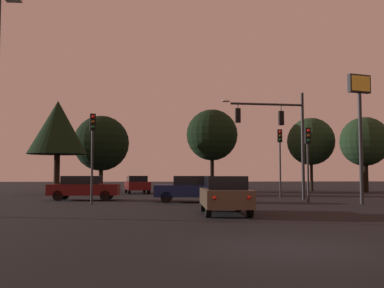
{
  "coord_description": "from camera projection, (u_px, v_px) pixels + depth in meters",
  "views": [
    {
      "loc": [
        -2.98,
        -9.8,
        1.54
      ],
      "look_at": [
        -0.17,
        22.27,
        3.74
      ],
      "focal_mm": 43.38,
      "sensor_mm": 36.0,
      "label": 1
    }
  ],
  "objects": [
    {
      "name": "ground_plane",
      "position": [
        192.0,
        196.0,
        34.25
      ],
      "size": [
        168.0,
        168.0,
        0.0
      ],
      "primitive_type": "plane",
      "color": "black",
      "rests_on": "ground"
    },
    {
      "name": "tree_lot_edge",
      "position": [
        58.0,
        128.0,
        39.33
      ],
      "size": [
        5.02,
        5.02,
        7.91
      ],
      "color": "black",
      "rests_on": "ground"
    },
    {
      "name": "traffic_light_median",
      "position": [
        280.0,
        150.0,
        32.4
      ],
      "size": [
        0.31,
        0.36,
        4.77
      ],
      "color": "#232326",
      "rests_on": "ground"
    },
    {
      "name": "car_far_lane",
      "position": [
        137.0,
        184.0,
        40.36
      ],
      "size": [
        2.47,
        4.76,
        1.52
      ],
      "color": "#4C0F0F",
      "rests_on": "ground"
    },
    {
      "name": "tree_right_cluster",
      "position": [
        101.0,
        143.0,
        46.33
      ],
      "size": [
        5.52,
        5.52,
        7.53
      ],
      "color": "black",
      "rests_on": "ground"
    },
    {
      "name": "car_nearside_lane",
      "position": [
        225.0,
        194.0,
        18.6
      ],
      "size": [
        1.94,
        4.6,
        1.52
      ],
      "color": "#473828",
      "rests_on": "ground"
    },
    {
      "name": "car_crossing_left",
      "position": [
        84.0,
        187.0,
        29.11
      ],
      "size": [
        4.46,
        2.04,
        1.52
      ],
      "color": "#4C0F0F",
      "rests_on": "ground"
    },
    {
      "name": "tree_behind_sign",
      "position": [
        212.0,
        135.0,
        48.4
      ],
      "size": [
        5.35,
        5.35,
        8.45
      ],
      "color": "black",
      "rests_on": "ground"
    },
    {
      "name": "traffic_light_corner_right",
      "position": [
        308.0,
        149.0,
        26.44
      ],
      "size": [
        0.33,
        0.37,
        4.28
      ],
      "color": "#232326",
      "rests_on": "ground"
    },
    {
      "name": "tree_center_horizon",
      "position": [
        311.0,
        141.0,
        46.8
      ],
      "size": [
        4.78,
        4.78,
        7.37
      ],
      "color": "black",
      "rests_on": "ground"
    },
    {
      "name": "traffic_signal_mast_arm",
      "position": [
        281.0,
        128.0,
        29.35
      ],
      "size": [
        5.39,
        0.64,
        6.84
      ],
      "color": "#232326",
      "rests_on": "ground"
    },
    {
      "name": "traffic_light_corner_left",
      "position": [
        92.0,
        140.0,
        25.05
      ],
      "size": [
        0.35,
        0.38,
        4.89
      ],
      "color": "#232326",
      "rests_on": "ground"
    },
    {
      "name": "tree_left_far",
      "position": [
        365.0,
        142.0,
        42.91
      ],
      "size": [
        4.54,
        4.54,
        6.97
      ],
      "color": "black",
      "rests_on": "ground"
    },
    {
      "name": "car_crossing_right",
      "position": [
        192.0,
        188.0,
        26.89
      ],
      "size": [
        4.39,
        2.19,
        1.52
      ],
      "color": "#0F1947",
      "rests_on": "ground"
    },
    {
      "name": "store_sign_illuminated",
      "position": [
        360.0,
        109.0,
        25.26
      ],
      "size": [
        1.41,
        0.63,
        7.06
      ],
      "color": "#232326",
      "rests_on": "ground"
    }
  ]
}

